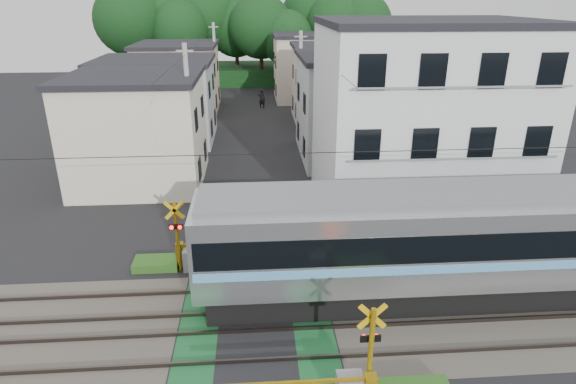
{
  "coord_description": "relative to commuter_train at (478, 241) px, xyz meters",
  "views": [
    {
      "loc": [
        0.12,
        -13.45,
        10.27
      ],
      "look_at": [
        1.46,
        5.0,
        2.71
      ],
      "focal_mm": 30.0,
      "sensor_mm": 36.0,
      "label": 1
    }
  ],
  "objects": [
    {
      "name": "houses_row",
      "position": [
        -7.71,
        24.72,
        1.05
      ],
      "size": [
        22.07,
        31.35,
        6.8
      ],
      "color": "silver",
      "rests_on": "ground"
    },
    {
      "name": "catenary",
      "position": [
        -1.96,
        -1.17,
        1.5
      ],
      "size": [
        60.0,
        5.04,
        7.0
      ],
      "color": "#2D2D33",
      "rests_on": "ground"
    },
    {
      "name": "track_bed",
      "position": [
        -7.96,
        -1.2,
        -2.16
      ],
      "size": [
        120.0,
        120.0,
        0.14
      ],
      "color": "#47423A",
      "rests_on": "ground"
    },
    {
      "name": "commuter_train",
      "position": [
        0.0,
        0.0,
        0.0
      ],
      "size": [
        20.01,
        3.15,
        4.16
      ],
      "color": "black",
      "rests_on": "ground"
    },
    {
      "name": "tree_hill",
      "position": [
        -8.69,
        47.35,
        3.97
      ],
      "size": [
        40.0,
        12.98,
        11.75
      ],
      "color": "#123715",
      "rests_on": "ground"
    },
    {
      "name": "utility_poles",
      "position": [
        -9.01,
        21.81,
        1.88
      ],
      "size": [
        7.9,
        42.0,
        8.0
      ],
      "color": "#A5A5A0",
      "rests_on": "ground"
    },
    {
      "name": "weed_patches",
      "position": [
        -6.2,
        -1.29,
        -2.01
      ],
      "size": [
        10.25,
        8.8,
        0.4
      ],
      "color": "#2D5E1E",
      "rests_on": "ground"
    },
    {
      "name": "pedestrian",
      "position": [
        -7.0,
        32.46,
        -1.25
      ],
      "size": [
        0.79,
        0.62,
        1.89
      ],
      "primitive_type": "imported",
      "rotation": [
        0.0,
        0.0,
        2.87
      ],
      "color": "black",
      "rests_on": "ground"
    },
    {
      "name": "crossing_signal_far",
      "position": [
        -10.54,
        2.45,
        -1.49
      ],
      "size": [
        4.74,
        0.65,
        3.09
      ],
      "color": "#EEB60C",
      "rests_on": "ground"
    },
    {
      "name": "crossing_signal_near",
      "position": [
        -5.37,
        -4.85,
        -1.49
      ],
      "size": [
        4.74,
        0.65,
        3.09
      ],
      "color": "#EEB60C",
      "rests_on": "ground"
    },
    {
      "name": "apartment_block",
      "position": [
        0.54,
        8.29,
        2.46
      ],
      "size": [
        10.2,
        8.36,
        9.3
      ],
      "color": "white",
      "rests_on": "ground"
    },
    {
      "name": "ground",
      "position": [
        -7.96,
        -1.2,
        -2.2
      ],
      "size": [
        120.0,
        120.0,
        0.0
      ],
      "primitive_type": "plane",
      "color": "black"
    }
  ]
}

